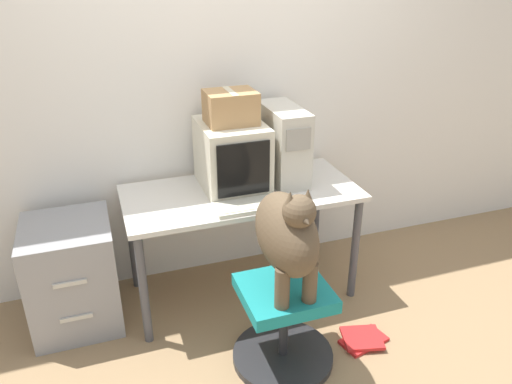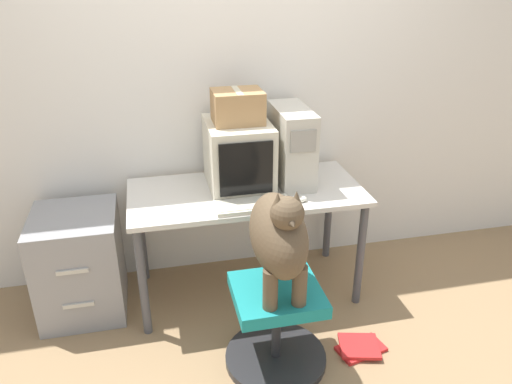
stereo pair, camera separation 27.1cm
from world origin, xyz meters
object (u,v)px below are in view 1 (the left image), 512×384
Objects in this scene: pc_tower at (283,144)px; book_stack_floor at (363,339)px; dog at (287,234)px; filing_cabinet at (73,274)px; crt_monitor at (232,155)px; office_chair at (284,324)px; cardboard_box at (231,107)px; keyboard at (252,205)px.

pc_tower reaches higher than book_stack_floor.
filing_cabinet is (-1.05, 0.72, -0.47)m from dog.
crt_monitor is 1.32m from book_stack_floor.
office_chair reaches higher than book_stack_floor.
cardboard_box is (-0.33, -0.00, 0.26)m from pc_tower.
dog is at bearing -90.00° from office_chair.
pc_tower is 0.42m from cardboard_box.
filing_cabinet is at bearing -177.59° from crt_monitor.
cardboard_box reaches higher than book_stack_floor.
cardboard_box is at bearing 93.66° from dog.
pc_tower is 0.50m from keyboard.
office_chair is at bearing -86.27° from crt_monitor.
cardboard_box reaches higher than dog.
office_chair is at bearing -86.29° from cardboard_box.
pc_tower is 1.25m from book_stack_floor.
book_stack_floor is (0.53, -0.79, -0.91)m from crt_monitor.
filing_cabinet is (-1.00, -0.04, -0.61)m from crt_monitor.
keyboard is 1.47× the size of book_stack_floor.
pc_tower is 0.71× the size of filing_cabinet.
book_stack_floor is at bearing -75.91° from pc_tower.
book_stack_floor is (0.53, -0.79, -1.21)m from cardboard_box.
filing_cabinet is (-1.02, 0.27, -0.42)m from keyboard.
keyboard is at bearing -15.01° from filing_cabinet.
pc_tower is 0.77× the size of dog.
book_stack_floor is at bearing -25.93° from filing_cabinet.
dog is 0.93× the size of filing_cabinet.
keyboard is (0.02, -0.32, -0.19)m from crt_monitor.
filing_cabinet is at bearing 164.99° from keyboard.
book_stack_floor is at bearing -55.92° from crt_monitor.
crt_monitor is at bearing -178.71° from pc_tower.
dog reaches higher than keyboard.
crt_monitor is at bearing -90.00° from cardboard_box.
filing_cabinet is at bearing 154.07° from book_stack_floor.
book_stack_floor is (0.48, -0.03, -0.22)m from office_chair.
dog is 2.07× the size of book_stack_floor.
pc_tower is at bearing 1.29° from crt_monitor.
pc_tower is at bearing 69.58° from office_chair.
crt_monitor is 0.85× the size of office_chair.
office_chair is 1.88× the size of book_stack_floor.
pc_tower is 0.84m from dog.
book_stack_floor is at bearing -2.46° from dog.
keyboard is 0.71× the size of dog.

